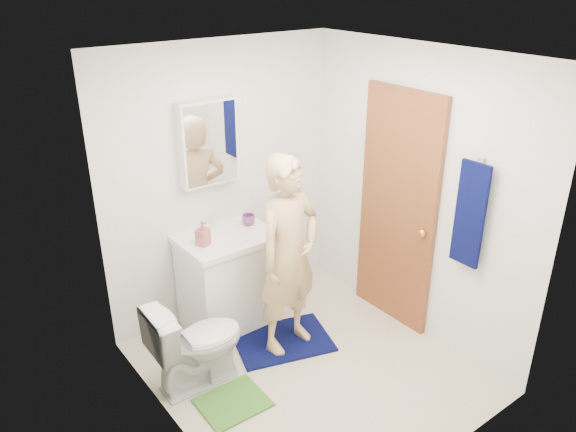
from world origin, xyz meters
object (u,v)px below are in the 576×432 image
at_px(medicine_cabinet, 208,142).
at_px(toothbrush_cup, 248,220).
at_px(towel, 470,215).
at_px(man, 289,255).
at_px(soap_dispenser, 203,233).
at_px(toilet, 197,343).
at_px(vanity_cabinet, 229,282).

distance_m(medicine_cabinet, toothbrush_cup, 0.77).
height_order(towel, man, man).
bearing_deg(soap_dispenser, towel, -45.70).
relative_size(medicine_cabinet, soap_dispenser, 3.41).
relative_size(medicine_cabinet, toilet, 0.97).
xyz_separation_m(medicine_cabinet, towel, (1.18, -1.71, -0.35)).
bearing_deg(toilet, medicine_cabinet, -36.96).
xyz_separation_m(medicine_cabinet, soap_dispenser, (-0.24, -0.26, -0.65)).
relative_size(towel, toothbrush_cup, 7.01).
bearing_deg(medicine_cabinet, towel, -55.39).
bearing_deg(toilet, vanity_cabinet, -46.90).
bearing_deg(man, vanity_cabinet, 101.68).
bearing_deg(toilet, toothbrush_cup, -53.51).
bearing_deg(toothbrush_cup, man, -94.94).
bearing_deg(medicine_cabinet, toilet, -128.65).
bearing_deg(soap_dispenser, toothbrush_cup, 11.90).
bearing_deg(towel, toothbrush_cup, 120.31).
relative_size(soap_dispenser, man, 0.13).
distance_m(vanity_cabinet, man, 0.76).
bearing_deg(toilet, man, -91.24).
bearing_deg(toilet, soap_dispenser, -34.84).
xyz_separation_m(soap_dispenser, toothbrush_cup, (0.51, 0.11, -0.06)).
relative_size(medicine_cabinet, man, 0.43).
xyz_separation_m(vanity_cabinet, towel, (1.18, -1.48, 0.85)).
bearing_deg(vanity_cabinet, soap_dispenser, -171.93).
relative_size(toilet, toothbrush_cup, 6.33).
xyz_separation_m(towel, soap_dispenser, (-1.42, 1.45, -0.30)).
bearing_deg(man, toothbrush_cup, 76.60).
distance_m(soap_dispenser, man, 0.72).
xyz_separation_m(soap_dispenser, man, (0.45, -0.55, -0.11)).
distance_m(vanity_cabinet, toothbrush_cup, 0.57).
xyz_separation_m(toilet, man, (0.82, -0.04, 0.48)).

